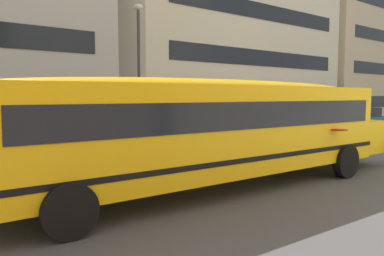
# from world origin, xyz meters

# --- Properties ---
(ground_plane) EXTENTS (400.00, 400.00, 0.00)m
(ground_plane) POSITION_xyz_m (0.00, 0.00, 0.00)
(ground_plane) COLOR #4C4C4F
(sidewalk_far) EXTENTS (120.00, 3.00, 0.01)m
(sidewalk_far) POSITION_xyz_m (0.00, 7.85, 0.01)
(sidewalk_far) COLOR gray
(sidewalk_far) RESTS_ON ground_plane
(lane_centreline) EXTENTS (110.00, 0.16, 0.01)m
(lane_centreline) POSITION_xyz_m (0.00, 0.00, 0.00)
(lane_centreline) COLOR silver
(lane_centreline) RESTS_ON ground_plane
(school_bus) EXTENTS (13.27, 3.44, 2.95)m
(school_bus) POSITION_xyz_m (-1.58, -1.27, 1.75)
(school_bus) COLOR yellow
(school_bus) RESTS_ON ground_plane
(parked_car_teal_by_lamppost) EXTENTS (3.95, 1.97, 1.64)m
(parked_car_teal_by_lamppost) POSITION_xyz_m (18.60, 5.04, 0.84)
(parked_car_teal_by_lamppost) COLOR #195B66
(parked_car_teal_by_lamppost) RESTS_ON ground_plane
(box_truck) EXTENTS (6.06, 2.51, 2.82)m
(box_truck) POSITION_xyz_m (11.48, 5.46, 1.54)
(box_truck) COLOR maroon
(box_truck) RESTS_ON ground_plane
(street_lamp) EXTENTS (0.44, 0.44, 6.80)m
(street_lamp) POSITION_xyz_m (1.04, 7.15, 4.31)
(street_lamp) COLOR #38383D
(street_lamp) RESTS_ON ground_plane
(apartment_block_far_centre) EXTENTS (19.34, 13.55, 16.50)m
(apartment_block_far_centre) POSITION_xyz_m (12.50, 16.10, 8.25)
(apartment_block_far_centre) COLOR beige
(apartment_block_far_centre) RESTS_ON ground_plane
(apartment_block_far_right) EXTENTS (19.88, 9.68, 16.50)m
(apartment_block_far_right) POSITION_xyz_m (33.18, 14.16, 8.25)
(apartment_block_far_right) COLOR #C6B28E
(apartment_block_far_right) RESTS_ON ground_plane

